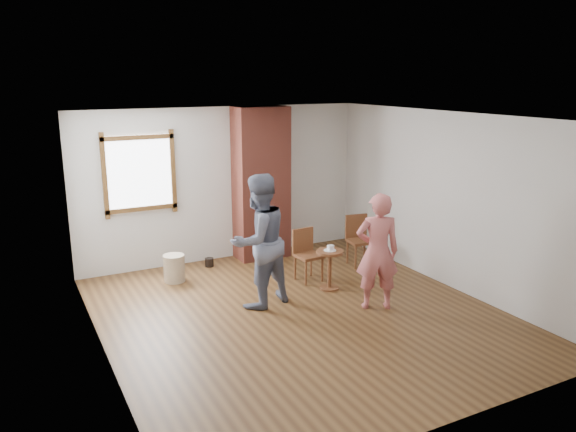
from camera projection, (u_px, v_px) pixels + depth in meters
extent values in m
plane|color=brown|center=(300.00, 314.00, 7.48)|extent=(5.50, 5.50, 0.00)
cube|color=silver|center=(223.00, 184.00, 9.53)|extent=(5.00, 0.04, 2.60)
cube|color=silver|center=(98.00, 247.00, 6.04)|extent=(0.04, 5.50, 2.60)
cube|color=silver|center=(449.00, 201.00, 8.28)|extent=(0.04, 5.50, 2.60)
cube|color=white|center=(301.00, 117.00, 6.85)|extent=(5.00, 5.50, 0.04)
cube|color=brown|center=(140.00, 174.00, 8.79)|extent=(1.14, 0.06, 1.34)
cube|color=white|center=(139.00, 173.00, 8.81)|extent=(1.00, 0.02, 1.20)
cube|color=#9C4637|center=(261.00, 184.00, 9.58)|extent=(0.90, 0.50, 2.60)
cylinder|color=tan|center=(174.00, 268.00, 8.64)|extent=(0.42, 0.42, 0.42)
cylinder|color=black|center=(209.00, 262.00, 9.34)|extent=(0.17, 0.17, 0.14)
cube|color=brown|center=(309.00, 256.00, 8.63)|extent=(0.40, 0.40, 0.04)
cylinder|color=brown|center=(306.00, 273.00, 8.47)|extent=(0.04, 0.04, 0.40)
cylinder|color=brown|center=(322.00, 269.00, 8.63)|extent=(0.04, 0.04, 0.40)
cylinder|color=brown|center=(295.00, 267.00, 8.72)|extent=(0.04, 0.04, 0.40)
cylinder|color=brown|center=(311.00, 264.00, 8.88)|extent=(0.04, 0.04, 0.40)
cube|color=brown|center=(303.00, 241.00, 8.72)|extent=(0.38, 0.07, 0.40)
cube|color=brown|center=(360.00, 241.00, 9.33)|extent=(0.44, 0.44, 0.05)
cylinder|color=brown|center=(356.00, 257.00, 9.19)|extent=(0.04, 0.04, 0.42)
cylinder|color=brown|center=(373.00, 255.00, 9.29)|extent=(0.04, 0.04, 0.42)
cylinder|color=brown|center=(347.00, 251.00, 9.48)|extent=(0.04, 0.04, 0.42)
cylinder|color=brown|center=(364.00, 249.00, 9.58)|extent=(0.04, 0.04, 0.42)
cube|color=brown|center=(356.00, 226.00, 9.44)|extent=(0.39, 0.09, 0.42)
cylinder|color=brown|center=(330.00, 252.00, 8.24)|extent=(0.40, 0.40, 0.04)
cylinder|color=brown|center=(330.00, 270.00, 8.31)|extent=(0.06, 0.06, 0.54)
cylinder|color=brown|center=(329.00, 288.00, 8.37)|extent=(0.28, 0.28, 0.03)
cylinder|color=white|center=(330.00, 250.00, 8.23)|extent=(0.18, 0.18, 0.01)
cube|color=white|center=(331.00, 248.00, 8.23)|extent=(0.08, 0.07, 0.06)
imported|color=#121A34|center=(259.00, 241.00, 7.58)|extent=(1.05, 0.92, 1.84)
imported|color=#CA6665|center=(377.00, 251.00, 7.52)|extent=(0.69, 0.60, 1.61)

